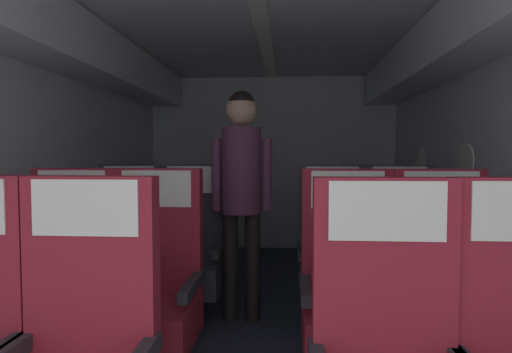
% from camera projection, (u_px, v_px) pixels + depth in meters
% --- Properties ---
extents(ground, '(3.35, 5.82, 0.02)m').
position_uv_depth(ground, '(257.00, 336.00, 2.88)').
color(ground, '#2D3342').
extents(fuselage_shell, '(3.23, 5.47, 2.23)m').
position_uv_depth(fuselage_shell, '(260.00, 96.00, 3.03)').
color(fuselage_shell, silver).
rests_on(fuselage_shell, ground).
extents(seat_b_left_window, '(0.51, 0.50, 1.12)m').
position_uv_depth(seat_b_left_window, '(66.00, 289.00, 2.35)').
color(seat_b_left_window, '#38383D').
rests_on(seat_b_left_window, ground).
extents(seat_b_left_aisle, '(0.51, 0.50, 1.12)m').
position_uv_depth(seat_b_left_aisle, '(153.00, 291.00, 2.32)').
color(seat_b_left_aisle, '#38383D').
rests_on(seat_b_left_aisle, ground).
extents(seat_b_right_aisle, '(0.51, 0.50, 1.12)m').
position_uv_depth(seat_b_right_aisle, '(445.00, 298.00, 2.21)').
color(seat_b_right_aisle, '#38383D').
rests_on(seat_b_right_aisle, ground).
extents(seat_b_right_window, '(0.51, 0.50, 1.12)m').
position_uv_depth(seat_b_right_window, '(349.00, 296.00, 2.25)').
color(seat_b_right_window, '#38383D').
rests_on(seat_b_right_window, ground).
extents(seat_c_left_window, '(0.51, 0.50, 1.12)m').
position_uv_depth(seat_c_left_window, '(126.00, 253.00, 3.22)').
color(seat_c_left_window, '#38383D').
rests_on(seat_c_left_window, ground).
extents(seat_c_left_aisle, '(0.51, 0.50, 1.12)m').
position_uv_depth(seat_c_left_aisle, '(190.00, 254.00, 3.19)').
color(seat_c_left_aisle, '#38383D').
rests_on(seat_c_left_aisle, ground).
extents(seat_c_right_aisle, '(0.51, 0.50, 1.12)m').
position_uv_depth(seat_c_right_aisle, '(401.00, 257.00, 3.09)').
color(seat_c_right_aisle, '#38383D').
rests_on(seat_c_right_aisle, ground).
extents(seat_c_right_window, '(0.51, 0.50, 1.12)m').
position_uv_depth(seat_c_right_window, '(333.00, 257.00, 3.11)').
color(seat_c_right_window, '#38383D').
rests_on(seat_c_right_window, ground).
extents(flight_attendant, '(0.43, 0.28, 1.65)m').
position_uv_depth(flight_attendant, '(242.00, 179.00, 3.09)').
color(flight_attendant, black).
rests_on(flight_attendant, ground).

